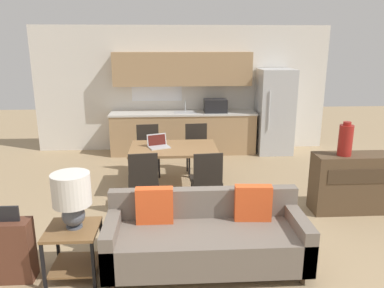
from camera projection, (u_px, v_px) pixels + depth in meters
name	position (u px, v px, depth m)	size (l,w,h in m)	color
ground_plane	(198.00, 263.00, 4.13)	(20.00, 20.00, 0.00)	#9E8460
wall_back	(182.00, 89.00, 8.23)	(6.40, 0.07, 2.70)	silver
kitchen_counter	(184.00, 114.00, 8.07)	(3.11, 0.65, 2.15)	tan
refrigerator	(274.00, 111.00, 8.06)	(0.73, 0.76, 1.81)	#B7BABC
dining_table	(174.00, 151.00, 5.99)	(1.38, 0.95, 0.73)	olive
couch	(206.00, 236.00, 4.01)	(2.09, 0.80, 0.86)	#3D2D1E
side_table	(74.00, 244.00, 3.82)	(0.52, 0.52, 0.54)	brown
table_lamp	(72.00, 195.00, 3.70)	(0.38, 0.38, 0.57)	#4C515B
credenza	(350.00, 183.00, 5.30)	(1.07, 0.40, 0.85)	brown
vase	(345.00, 140.00, 5.10)	(0.19, 0.19, 0.47)	maroon
dining_chair_near_right	(206.00, 178.00, 5.23)	(0.45, 0.45, 0.91)	black
dining_chair_near_left	(143.00, 178.00, 5.22)	(0.46, 0.46, 0.91)	black
dining_chair_far_right	(197.00, 146.00, 6.83)	(0.45, 0.45, 0.91)	black
dining_chair_far_left	(148.00, 147.00, 6.77)	(0.46, 0.46, 0.91)	black
laptop	(158.00, 144.00, 5.98)	(0.39, 0.35, 0.20)	#B7BABC
suitcase	(10.00, 250.00, 3.76)	(0.45, 0.22, 0.81)	brown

